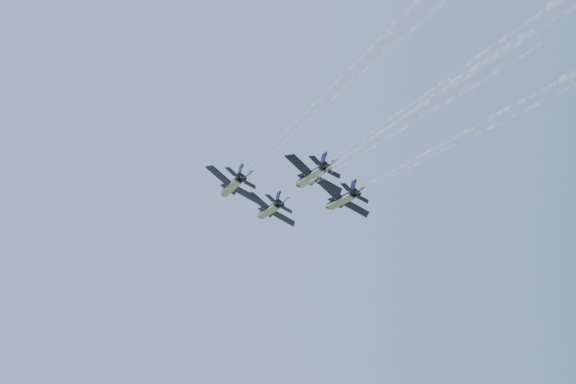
{
  "coord_description": "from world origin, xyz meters",
  "views": [
    {
      "loc": [
        -12.84,
        -105.97,
        68.01
      ],
      "look_at": [
        2.98,
        2.85,
        108.04
      ],
      "focal_mm": 40.0,
      "sensor_mm": 36.0,
      "label": 1
    }
  ],
  "objects": [
    {
      "name": "jet_right",
      "position": [
        12.94,
        3.04,
        107.01
      ],
      "size": [
        9.93,
        14.85,
        5.62
      ],
      "rotation": [
        0.0,
        0.52,
        0.22
      ],
      "color": "black"
    },
    {
      "name": "smoke_trail_left",
      "position": [
        3.63,
        -51.65,
        107.04
      ],
      "size": [
        16.66,
        67.86,
        2.48
      ],
      "rotation": [
        0.0,
        0.52,
        0.22
      ],
      "color": "white"
    },
    {
      "name": "jet_slot",
      "position": [
        5.33,
        -8.14,
        107.01
      ],
      "size": [
        9.93,
        14.85,
        5.62
      ],
      "rotation": [
        0.0,
        0.52,
        0.22
      ],
      "color": "black"
    },
    {
      "name": "smoke_trail_right",
      "position": [
        24.06,
        -47.19,
        107.04
      ],
      "size": [
        16.66,
        67.86,
        2.48
      ],
      "rotation": [
        0.0,
        0.52,
        0.22
      ],
      "color": "white"
    },
    {
      "name": "smoke_trail_lead",
      "position": [
        11.58,
        -39.5,
        107.04
      ],
      "size": [
        16.66,
        67.86,
        2.48
      ],
      "rotation": [
        0.0,
        0.52,
        0.22
      ],
      "color": "white"
    },
    {
      "name": "jet_lead",
      "position": [
        0.45,
        10.72,
        107.01
      ],
      "size": [
        9.93,
        14.85,
        5.62
      ],
      "rotation": [
        0.0,
        0.52,
        0.22
      ],
      "color": "black"
    },
    {
      "name": "jet_left",
      "position": [
        -7.5,
        -1.42,
        107.01
      ],
      "size": [
        9.93,
        14.85,
        5.62
      ],
      "rotation": [
        0.0,
        0.52,
        0.22
      ],
      "color": "black"
    }
  ]
}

